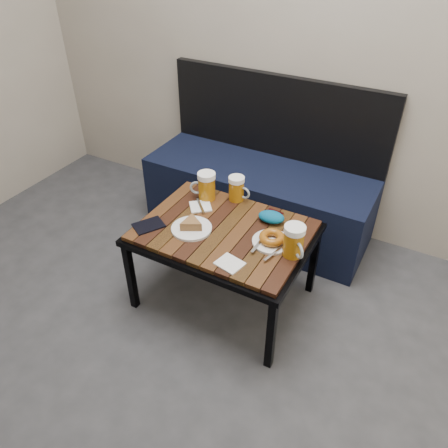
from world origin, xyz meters
The scene contains 12 objects.
bench centered at (-0.26, 1.76, 0.27)m, with size 1.40×0.50×0.95m.
cafe_table centered at (-0.15, 1.08, 0.43)m, with size 0.84×0.62×0.47m.
beer_mug_left centered at (-0.36, 1.27, 0.55)m, with size 0.15×0.12×0.15m.
beer_mug_centre centered at (-0.21, 1.34, 0.54)m, with size 0.12×0.08×0.14m.
beer_mug_right centered at (0.21, 1.06, 0.55)m, with size 0.14×0.13×0.15m.
plate_pie centered at (-0.28, 1.00, 0.49)m, with size 0.20×0.20×0.06m.
plate_bagel centered at (0.10, 1.09, 0.49)m, with size 0.18×0.24×0.05m.
napkin_left centered at (-0.35, 1.19, 0.48)m, with size 0.15×0.15×0.01m.
napkin_right centered at (0.00, 0.87, 0.48)m, with size 0.13×0.12×0.01m.
passport_navy centered at (-0.48, 0.92, 0.48)m, with size 0.10×0.14×0.01m, color black.
passport_burgundy centered at (0.01, 1.28, 0.47)m, with size 0.08×0.11×0.01m, color black.
knit_pouch centered at (0.03, 1.24, 0.50)m, with size 0.13×0.08×0.06m, color #054685.
Camera 1 is at (0.66, -0.40, 1.75)m, focal length 35.00 mm.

